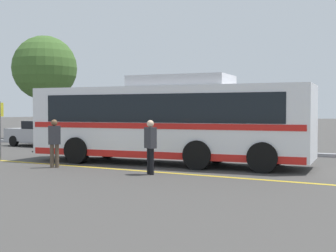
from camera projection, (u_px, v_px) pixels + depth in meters
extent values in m
plane|color=#423F3D|center=(171.00, 163.00, 18.04)|extent=(220.00, 220.00, 0.00)
cube|color=gold|center=(136.00, 170.00, 15.62)|extent=(30.52, 0.20, 0.01)
cube|color=#99999E|center=(225.00, 151.00, 22.52)|extent=(38.52, 0.36, 0.15)
cube|color=white|center=(168.00, 121.00, 17.49)|extent=(10.72, 3.58, 2.56)
cube|color=black|center=(168.00, 108.00, 17.47)|extent=(9.26, 3.46, 1.01)
cube|color=red|center=(168.00, 125.00, 17.49)|extent=(10.52, 3.60, 0.20)
cube|color=red|center=(168.00, 152.00, 17.53)|extent=(10.52, 3.59, 0.24)
cube|color=black|center=(52.00, 119.00, 19.53)|extent=(0.27, 2.15, 1.88)
cube|color=black|center=(52.00, 93.00, 19.50)|extent=(0.23, 1.71, 0.24)
cube|color=silver|center=(181.00, 81.00, 17.24)|extent=(3.87, 2.35, 0.40)
cube|color=black|center=(46.00, 145.00, 19.68)|extent=(0.24, 1.83, 0.04)
cube|color=black|center=(47.00, 150.00, 19.68)|extent=(0.24, 1.83, 0.04)
cylinder|color=black|center=(77.00, 150.00, 17.71)|extent=(1.02, 0.39, 1.00)
cylinder|color=black|center=(108.00, 146.00, 19.87)|extent=(1.02, 0.39, 1.00)
cylinder|color=black|center=(197.00, 155.00, 15.83)|extent=(1.02, 0.39, 1.00)
cylinder|color=black|center=(218.00, 150.00, 18.00)|extent=(1.02, 0.39, 1.00)
cylinder|color=black|center=(263.00, 158.00, 14.97)|extent=(1.02, 0.39, 1.00)
cylinder|color=black|center=(275.00, 152.00, 17.14)|extent=(1.02, 0.39, 1.00)
cube|color=#9E9EA3|center=(42.00, 135.00, 26.29)|extent=(4.41, 2.08, 0.70)
cube|color=black|center=(44.00, 125.00, 26.21)|extent=(1.90, 1.72, 0.44)
cylinder|color=black|center=(14.00, 141.00, 26.27)|extent=(0.61, 0.23, 0.60)
cylinder|color=black|center=(38.00, 139.00, 27.75)|extent=(0.61, 0.23, 0.60)
cylinder|color=black|center=(48.00, 143.00, 24.84)|extent=(0.61, 0.23, 0.60)
cylinder|color=black|center=(71.00, 141.00, 26.33)|extent=(0.61, 0.23, 0.60)
cube|color=navy|center=(120.00, 139.00, 23.52)|extent=(4.22, 2.05, 0.54)
cube|color=black|center=(121.00, 128.00, 23.44)|extent=(1.83, 1.69, 0.58)
cylinder|color=black|center=(89.00, 145.00, 23.50)|extent=(0.61, 0.24, 0.60)
cylinder|color=black|center=(111.00, 143.00, 24.93)|extent=(0.61, 0.24, 0.60)
cylinder|color=black|center=(130.00, 147.00, 22.12)|extent=(0.61, 0.24, 0.60)
cylinder|color=black|center=(150.00, 145.00, 23.55)|extent=(0.61, 0.24, 0.60)
cylinder|color=brown|center=(57.00, 156.00, 16.43)|extent=(0.14, 0.14, 0.82)
cylinder|color=brown|center=(52.00, 156.00, 16.38)|extent=(0.14, 0.14, 0.82)
cube|color=#333338|center=(54.00, 135.00, 16.38)|extent=(0.45, 0.45, 0.65)
sphere|color=brown|center=(54.00, 123.00, 16.37)|extent=(0.22, 0.22, 0.22)
cylinder|color=black|center=(152.00, 162.00, 14.56)|extent=(0.14, 0.14, 0.83)
cylinder|color=black|center=(149.00, 161.00, 14.70)|extent=(0.14, 0.14, 0.83)
cube|color=#333338|center=(150.00, 138.00, 14.60)|extent=(0.47, 0.39, 0.66)
sphere|color=beige|center=(150.00, 124.00, 14.59)|extent=(0.22, 0.22, 0.22)
cylinder|color=#59595E|center=(0.00, 131.00, 18.76)|extent=(0.07, 0.07, 2.38)
cube|color=yellow|center=(0.00, 110.00, 18.73)|extent=(0.07, 0.40, 0.56)
cylinder|color=#513823|center=(45.00, 116.00, 32.99)|extent=(0.28, 0.28, 3.33)
sphere|color=#3D6028|center=(45.00, 68.00, 32.88)|extent=(4.51, 4.51, 4.51)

